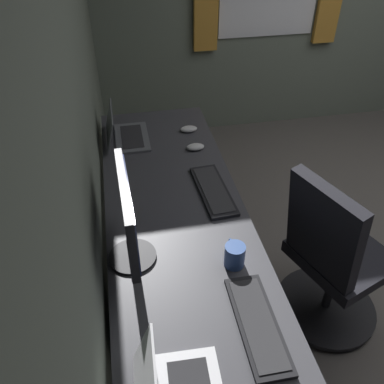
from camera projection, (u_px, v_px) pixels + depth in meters
name	position (u px, v px, depth m)	size (l,w,h in m)	color
wall_back	(67.00, 106.00, 1.55)	(4.56, 0.10, 2.60)	slate
desk	(181.00, 241.00, 1.86)	(2.37, 0.67, 0.73)	#38383D
drawer_pedestal	(188.00, 337.00, 1.83)	(0.40, 0.51, 0.69)	#38383D
monitor_primary	(128.00, 217.00, 1.56)	(0.47, 0.20, 0.40)	black
laptop_leftmost	(123.00, 133.00, 2.42)	(0.34, 0.25, 0.20)	#595B60
keyboard_main	(257.00, 324.00, 1.44)	(0.42, 0.14, 0.02)	black
keyboard_spare	(213.00, 190.00, 2.04)	(0.43, 0.16, 0.02)	black
mouse_main	(189.00, 129.00, 2.52)	(0.06, 0.10, 0.03)	silver
mouse_spare	(195.00, 147.00, 2.35)	(0.06, 0.10, 0.03)	silver
coffee_mug	(234.00, 255.00, 1.64)	(0.13, 0.09, 0.10)	#335193
office_chair	(331.00, 262.00, 2.04)	(0.56, 0.61, 0.97)	black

